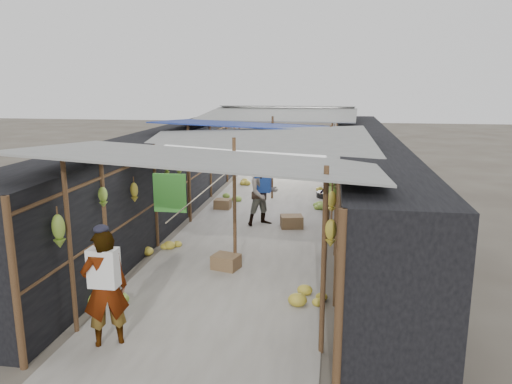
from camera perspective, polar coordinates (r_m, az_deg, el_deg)
The scene contains 14 objects.
ground at distance 7.50m, azimuth -7.06°, elevation -16.61°, with size 80.00×80.00×0.00m, color #6B6356.
aisle_slab at distance 13.42m, azimuth 0.52°, elevation -3.17°, with size 3.60×16.00×0.02m, color #9E998E.
stall_left at distance 13.81m, azimuth -10.63°, elevation 1.92°, with size 1.40×15.00×2.30m, color black.
stall_right at distance 13.05m, azimuth 12.34°, elevation 1.23°, with size 1.40×15.00×2.30m, color black.
crate_near at distance 9.96m, azimuth -3.44°, elevation -8.01°, with size 0.50×0.40×0.30m, color olive.
crate_mid at distance 12.68m, azimuth 4.09°, elevation -3.43°, with size 0.55×0.44×0.33m, color olive.
crate_back at distance 14.55m, azimuth -3.83°, elevation -1.40°, with size 0.46×0.38×0.29m, color olive.
black_basin at distance 16.09m, azimuth 8.04°, elevation -0.33°, with size 0.64×0.64×0.19m, color black.
vendor_elderly at distance 7.31m, azimuth -16.86°, elevation -10.51°, with size 0.62×0.41×1.69m, color silver.
shopper_blue at distance 12.76m, azimuth 0.80°, elevation -0.15°, with size 0.82×0.64×1.69m, color navy.
vendor_seated at distance 14.99m, azimuth 8.01°, elevation 0.12°, with size 0.59×0.34×0.91m, color #544E48.
market_canopy at distance 13.30m, azimuth 0.86°, elevation 7.21°, with size 5.62×15.20×2.77m.
hanging_bananas at distance 13.59m, azimuth 0.44°, elevation 4.16°, with size 3.96×13.55×0.76m.
floor_bananas at distance 13.01m, azimuth -2.08°, elevation -3.05°, with size 4.01×10.64×0.34m.
Camera 1 is at (1.88, -6.29, 3.64)m, focal length 35.00 mm.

